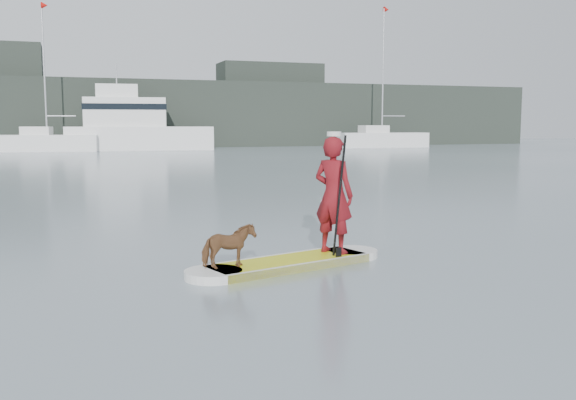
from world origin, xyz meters
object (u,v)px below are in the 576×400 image
object	(u,v)px
paddleboard	(288,263)
sailboat_f	(381,138)
motor_yacht_a	(133,126)
sailboat_d	(46,141)
paddler	(334,195)
dog	(228,246)

from	to	relation	value
paddleboard	sailboat_f	bearing A→B (deg)	44.96
paddleboard	motor_yacht_a	world-z (taller)	motor_yacht_a
sailboat_d	sailboat_f	size ratio (longest dim) A/B	0.90
paddler	paddleboard	bearing A→B (deg)	70.48
sailboat_f	sailboat_d	bearing A→B (deg)	179.60
paddler	motor_yacht_a	xyz separation A→B (m)	(1.50, 44.50, 0.93)
paddler	dog	distance (m)	1.96
paddler	sailboat_f	xyz separation A→B (m)	(23.27, 43.19, -0.18)
paddleboard	sailboat_d	bearing A→B (deg)	79.57
paddleboard	dog	bearing A→B (deg)	-180.00
paddler	dog	world-z (taller)	paddler
paddler	dog	xyz separation A→B (m)	(-1.79, -0.51, -0.59)
sailboat_d	sailboat_f	distance (m)	28.42
sailboat_f	motor_yacht_a	world-z (taller)	sailboat_f
sailboat_d	motor_yacht_a	world-z (taller)	sailboat_d
motor_yacht_a	dog	bearing A→B (deg)	-89.01
motor_yacht_a	sailboat_f	bearing A→B (deg)	1.75
dog	sailboat_f	size ratio (longest dim) A/B	0.06
dog	motor_yacht_a	world-z (taller)	motor_yacht_a
sailboat_d	motor_yacht_a	bearing A→B (deg)	15.48
dog	motor_yacht_a	distance (m)	45.16
sailboat_d	sailboat_f	bearing A→B (deg)	9.09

